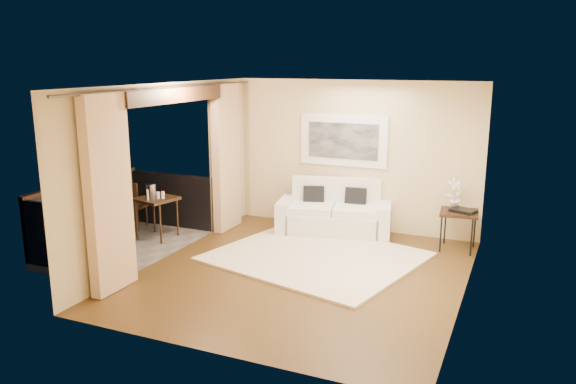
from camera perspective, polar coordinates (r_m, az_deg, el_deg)
The scene contains 18 objects.
floor at distance 8.27m, azimuth 1.47°, elevation -8.26°, with size 5.00×5.00×0.00m, color #543A18.
room_shell at distance 8.73m, azimuth -11.70°, elevation 9.63°, with size 5.00×6.40×5.00m.
balcony at distance 9.86m, azimuth -16.69°, elevation -4.16°, with size 1.81×2.60×1.17m.
curtains at distance 8.87m, azimuth -11.24°, elevation 1.97°, with size 0.16×4.80×2.64m.
artwork at distance 10.18m, azimuth 5.64°, elevation 5.21°, with size 1.62×0.07×0.92m.
rug at distance 8.90m, azimuth 2.83°, elevation -6.55°, with size 2.95×2.57×0.04m, color #F3E1C4.
sofa at distance 10.10m, azimuth 4.74°, elevation -2.27°, with size 2.12×1.25×0.96m.
side_table at distance 9.51m, azimuth 16.99°, elevation -2.22°, with size 0.65×0.65×0.65m.
tray at distance 9.46m, azimuth 17.38°, elevation -1.81°, with size 0.38×0.28×0.05m, color black.
orchid at distance 9.57m, azimuth 16.60°, elevation -0.13°, with size 0.27×0.19×0.52m, color white.
bistro_table at distance 9.95m, azimuth -13.24°, elevation -1.01°, with size 0.74×0.74×0.72m.
balcony_chair_far at distance 10.59m, azimuth -15.66°, elevation -1.00°, with size 0.43×0.44×0.90m.
balcony_chair_near at distance 8.98m, azimuth -19.54°, elevation -3.77°, with size 0.46×0.46×0.90m.
ice_bucket at distance 10.11m, azimuth -13.73°, elevation 0.25°, with size 0.18×0.18×0.20m, color silver.
candle at distance 10.07m, azimuth -12.58°, elevation -0.13°, with size 0.06×0.06×0.07m, color red.
vase at distance 9.76m, azimuth -14.07°, elevation -0.29°, with size 0.04×0.04×0.18m, color silver.
glass_a at distance 9.83m, azimuth -13.08°, elevation -0.32°, with size 0.06×0.06×0.12m, color silver.
glass_b at distance 9.82m, azimuth -12.60°, elevation -0.31°, with size 0.06×0.06×0.12m, color white.
Camera 1 is at (2.86, -7.14, 3.02)m, focal length 35.00 mm.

